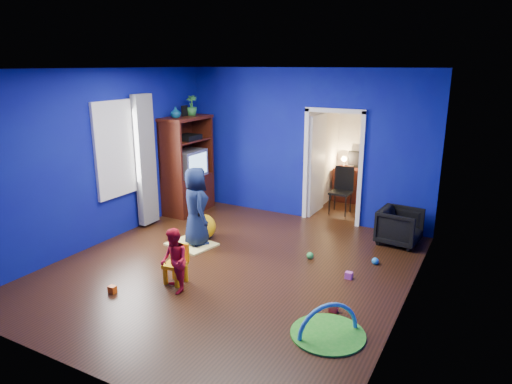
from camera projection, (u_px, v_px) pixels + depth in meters
The scene contains 33 objects.
floor at pixel (231, 268), 6.85m from camera, with size 5.00×5.50×0.01m, color black.
ceiling at pixel (228, 69), 6.07m from camera, with size 5.00×5.50×0.01m, color white.
wall_back at pixel (304, 145), 8.79m from camera, with size 5.00×0.02×2.90m, color #0B0C7C.
wall_front at pixel (70, 237), 4.13m from camera, with size 5.00×0.02×2.90m, color #0B0C7C.
wall_left at pixel (102, 158), 7.61m from camera, with size 0.02×5.50×2.90m, color #0B0C7C.
wall_right at pixel (412, 198), 5.32m from camera, with size 0.02×5.50×2.90m, color #0B0C7C.
alcove at pixel (348, 151), 9.31m from camera, with size 1.00×1.75×2.50m, color silver, non-canonical shape.
armchair at pixel (400, 227), 7.71m from camera, with size 0.66×0.67×0.61m, color black.
child_black at pixel (194, 212), 7.66m from camera, with size 0.40×0.27×1.11m, color black.
child_navy at pixel (196, 207), 7.59m from camera, with size 0.65×0.43×1.34m, color #0E1333.
toddler_red at pixel (174, 261), 6.05m from camera, with size 0.43×0.33×0.88m, color red.
vase at pixel (176, 112), 8.71m from camera, with size 0.20×0.20×0.21m, color #0B4D5E.
potted_plant at pixel (192, 105), 9.13m from camera, with size 0.22×0.22×0.40m, color #2F8235.
tv_armoire at pixel (187, 165), 9.26m from camera, with size 0.58×1.14×1.96m, color #3F150A.
crt_tv at pixel (189, 163), 9.23m from camera, with size 0.46×0.70×0.54m, color silver.
yellow_blanket at pixel (192, 244), 7.72m from camera, with size 0.75×0.60×0.03m, color #F2E07A.
hopper_ball at pixel (203, 227), 7.95m from camera, with size 0.45×0.45×0.45m, color yellow.
kid_chair at pixel (175, 266), 6.34m from camera, with size 0.28×0.28×0.50m, color yellow.
play_mat at pixel (328, 334), 5.17m from camera, with size 0.85×0.85×0.02m, color green.
toy_arch at pixel (328, 333), 5.16m from camera, with size 0.77×0.77×0.05m, color #3F8CD8.
window_left at pixel (117, 149), 7.87m from camera, with size 0.03×0.95×1.55m, color white.
curtain at pixel (145, 161), 8.36m from camera, with size 0.14×0.42×2.40m, color slate.
doorway at pixel (333, 169), 8.62m from camera, with size 1.16×0.10×2.10m, color white.
study_desk at pixel (354, 185), 10.08m from camera, with size 0.88×0.44×0.75m, color #3D140A.
desk_monitor at pixel (357, 159), 10.03m from camera, with size 0.40×0.05×0.32m, color black.
desk_lamp at pixel (344, 159), 10.11m from camera, with size 0.14×0.14×0.14m, color #FFD88C.
folding_chair at pixel (341, 192), 9.25m from camera, with size 0.40×0.40×0.92m, color black.
book_shelf at pixel (360, 110), 9.73m from camera, with size 0.88×0.24×0.04m, color white.
toy_0 at pixel (334, 308), 5.64m from camera, with size 0.10×0.08×0.10m, color red.
toy_1 at pixel (375, 261), 6.98m from camera, with size 0.11×0.11×0.11m, color #258ED6.
toy_2 at pixel (112, 289), 6.10m from camera, with size 0.10×0.08×0.10m, color #F5570C.
toy_3 at pixel (310, 255), 7.18m from camera, with size 0.11×0.11×0.11m, color green.
toy_4 at pixel (349, 275), 6.51m from camera, with size 0.10×0.08×0.10m, color #DB52B9.
Camera 1 is at (3.33, -5.35, 2.96)m, focal length 32.00 mm.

